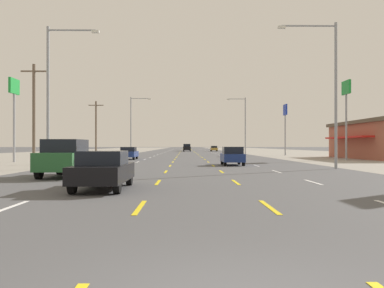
{
  "coord_description": "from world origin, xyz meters",
  "views": [
    {
      "loc": [
        -0.52,
        -4.27,
        1.68
      ],
      "look_at": [
        0.47,
        57.1,
        1.84
      ],
      "focal_mm": 39.11,
      "sensor_mm": 36.0,
      "label": 1
    }
  ],
  "objects_px": {
    "suv_far_left_near": "(66,157)",
    "streetlight_right_row_1": "(244,122)",
    "sedan_far_right_farther": "(214,149)",
    "streetlight_left_row_1": "(133,122)",
    "pole_sign_left_row_1": "(14,98)",
    "sedan_far_left_midfar": "(129,153)",
    "pole_sign_right_row_2": "(285,117)",
    "streetlight_right_row_0": "(330,84)",
    "suv_center_turn_farthest": "(187,147)",
    "hatchback_inner_right_mid": "(232,156)",
    "sedan_inner_left_nearest": "(103,169)",
    "pole_sign_right_row_1": "(346,100)",
    "suv_center_turn_far": "(187,148)",
    "streetlight_left_row_0": "(53,87)"
  },
  "relations": [
    {
      "from": "sedan_inner_left_nearest",
      "to": "streetlight_left_row_1",
      "type": "distance_m",
      "value": 58.63
    },
    {
      "from": "sedan_far_right_farther",
      "to": "streetlight_left_row_0",
      "type": "bearing_deg",
      "value": -101.63
    },
    {
      "from": "hatchback_inner_right_mid",
      "to": "streetlight_left_row_0",
      "type": "bearing_deg",
      "value": -157.74
    },
    {
      "from": "pole_sign_right_row_2",
      "to": "streetlight_right_row_1",
      "type": "relative_size",
      "value": 0.82
    },
    {
      "from": "suv_far_left_near",
      "to": "streetlight_left_row_1",
      "type": "relative_size",
      "value": 0.48
    },
    {
      "from": "streetlight_right_row_0",
      "to": "streetlight_right_row_1",
      "type": "bearing_deg",
      "value": 89.86
    },
    {
      "from": "sedan_far_left_midfar",
      "to": "pole_sign_right_row_1",
      "type": "distance_m",
      "value": 25.41
    },
    {
      "from": "sedan_far_left_midfar",
      "to": "pole_sign_right_row_2",
      "type": "bearing_deg",
      "value": 39.58
    },
    {
      "from": "pole_sign_right_row_1",
      "to": "streetlight_left_row_1",
      "type": "bearing_deg",
      "value": 134.46
    },
    {
      "from": "suv_center_turn_far",
      "to": "streetlight_right_row_1",
      "type": "bearing_deg",
      "value": -74.37
    },
    {
      "from": "pole_sign_left_row_1",
      "to": "streetlight_left_row_1",
      "type": "xyz_separation_m",
      "value": [
        7.66,
        32.41,
        -0.5
      ]
    },
    {
      "from": "sedan_far_right_farther",
      "to": "hatchback_inner_right_mid",
      "type": "bearing_deg",
      "value": -92.79
    },
    {
      "from": "suv_center_turn_far",
      "to": "sedan_far_right_farther",
      "type": "relative_size",
      "value": 1.09
    },
    {
      "from": "sedan_far_right_farther",
      "to": "streetlight_left_row_0",
      "type": "xyz_separation_m",
      "value": [
        -16.98,
        -82.47,
        4.96
      ]
    },
    {
      "from": "pole_sign_right_row_2",
      "to": "streetlight_right_row_1",
      "type": "bearing_deg",
      "value": 133.81
    },
    {
      "from": "pole_sign_left_row_1",
      "to": "streetlight_left_row_0",
      "type": "xyz_separation_m",
      "value": [
        7.66,
        -12.2,
        -0.59
      ]
    },
    {
      "from": "streetlight_right_row_1",
      "to": "streetlight_right_row_0",
      "type": "bearing_deg",
      "value": -90.14
    },
    {
      "from": "suv_far_left_near",
      "to": "pole_sign_right_row_1",
      "type": "relative_size",
      "value": 0.55
    },
    {
      "from": "suv_far_left_near",
      "to": "streetlight_right_row_0",
      "type": "bearing_deg",
      "value": 22.99
    },
    {
      "from": "pole_sign_left_row_1",
      "to": "hatchback_inner_right_mid",
      "type": "bearing_deg",
      "value": -17.99
    },
    {
      "from": "pole_sign_left_row_1",
      "to": "pole_sign_right_row_2",
      "type": "distance_m",
      "value": 42.35
    },
    {
      "from": "streetlight_left_row_1",
      "to": "suv_center_turn_far",
      "type": "bearing_deg",
      "value": 74.7
    },
    {
      "from": "streetlight_right_row_1",
      "to": "pole_sign_left_row_1",
      "type": "bearing_deg",
      "value": -130.13
    },
    {
      "from": "suv_far_left_near",
      "to": "suv_center_turn_farthest",
      "type": "height_order",
      "value": "same"
    },
    {
      "from": "streetlight_right_row_0",
      "to": "suv_center_turn_farthest",
      "type": "bearing_deg",
      "value": 95.41
    },
    {
      "from": "sedan_far_right_farther",
      "to": "pole_sign_left_row_1",
      "type": "height_order",
      "value": "pole_sign_left_row_1"
    },
    {
      "from": "sedan_inner_left_nearest",
      "to": "streetlight_left_row_1",
      "type": "xyz_separation_m",
      "value": [
        -6.18,
        58.08,
        5.06
      ]
    },
    {
      "from": "suv_far_left_near",
      "to": "suv_center_turn_far",
      "type": "relative_size",
      "value": 1.0
    },
    {
      "from": "sedan_far_right_farther",
      "to": "streetlight_right_row_1",
      "type": "bearing_deg",
      "value": -85.94
    },
    {
      "from": "suv_far_left_near",
      "to": "sedan_far_right_farther",
      "type": "xyz_separation_m",
      "value": [
        14.05,
        89.53,
        -0.27
      ]
    },
    {
      "from": "suv_center_turn_farthest",
      "to": "pole_sign_left_row_1",
      "type": "bearing_deg",
      "value": -100.79
    },
    {
      "from": "hatchback_inner_right_mid",
      "to": "sedan_far_right_farther",
      "type": "xyz_separation_m",
      "value": [
        3.75,
        77.06,
        -0.03
      ]
    },
    {
      "from": "suv_center_turn_far",
      "to": "streetlight_left_row_1",
      "type": "relative_size",
      "value": 0.48
    },
    {
      "from": "suv_far_left_near",
      "to": "streetlight_left_row_0",
      "type": "xyz_separation_m",
      "value": [
        -2.93,
        7.06,
        4.69
      ]
    },
    {
      "from": "suv_far_left_near",
      "to": "hatchback_inner_right_mid",
      "type": "distance_m",
      "value": 16.17
    },
    {
      "from": "hatchback_inner_right_mid",
      "to": "sedan_far_right_farther",
      "type": "height_order",
      "value": "hatchback_inner_right_mid"
    },
    {
      "from": "sedan_inner_left_nearest",
      "to": "sedan_far_left_midfar",
      "type": "xyz_separation_m",
      "value": [
        -3.5,
        32.95,
        0.0
      ]
    },
    {
      "from": "suv_center_turn_farthest",
      "to": "sedan_far_right_farther",
      "type": "bearing_deg",
      "value": -71.03
    },
    {
      "from": "hatchback_inner_right_mid",
      "to": "pole_sign_right_row_2",
      "type": "distance_m",
      "value": 35.67
    },
    {
      "from": "suv_far_left_near",
      "to": "streetlight_right_row_1",
      "type": "distance_m",
      "value": 54.51
    },
    {
      "from": "hatchback_inner_right_mid",
      "to": "suv_far_left_near",
      "type": "bearing_deg",
      "value": -129.55
    },
    {
      "from": "sedan_inner_left_nearest",
      "to": "suv_center_turn_farthest",
      "type": "xyz_separation_m",
      "value": [
        3.57,
        116.98,
        0.27
      ]
    },
    {
      "from": "pole_sign_right_row_2",
      "to": "sedan_inner_left_nearest",
      "type": "bearing_deg",
      "value": -110.51
    },
    {
      "from": "sedan_far_left_midfar",
      "to": "streetlight_left_row_1",
      "type": "bearing_deg",
      "value": 96.09
    },
    {
      "from": "hatchback_inner_right_mid",
      "to": "pole_sign_left_row_1",
      "type": "height_order",
      "value": "pole_sign_left_row_1"
    },
    {
      "from": "sedan_far_right_farther",
      "to": "streetlight_left_row_1",
      "type": "distance_m",
      "value": 41.81
    },
    {
      "from": "sedan_far_left_midfar",
      "to": "sedan_far_right_farther",
      "type": "xyz_separation_m",
      "value": [
        14.3,
        63.0,
        0.0
      ]
    },
    {
      "from": "sedan_far_right_farther",
      "to": "streetlight_left_row_0",
      "type": "relative_size",
      "value": 0.45
    },
    {
      "from": "suv_far_left_near",
      "to": "streetlight_left_row_1",
      "type": "height_order",
      "value": "streetlight_left_row_1"
    },
    {
      "from": "hatchback_inner_right_mid",
      "to": "suv_center_turn_farthest",
      "type": "distance_m",
      "value": 98.15
    }
  ]
}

